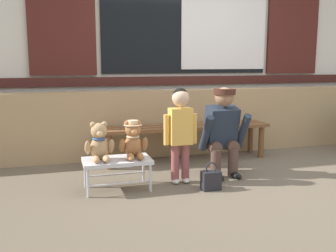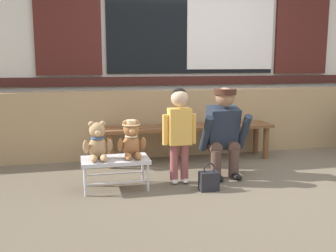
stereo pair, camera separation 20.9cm
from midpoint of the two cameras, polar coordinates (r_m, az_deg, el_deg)
name	(u,v)px [view 2 (the right image)]	position (r m, az deg, el deg)	size (l,w,h in m)	color
ground_plane	(245,185)	(3.97, 12.89, -8.49)	(60.00, 60.00, 0.00)	brown
brick_low_wall	(201,121)	(5.16, 6.09, 0.68)	(7.78, 0.25, 0.85)	tan
shop_facade	(191,21)	(5.62, 4.57, 15.27)	(7.94, 0.26, 3.55)	silver
wooden_bench_long	(189,131)	(4.74, 4.37, -0.72)	(2.10, 0.40, 0.44)	brown
small_display_bench	(115,162)	(3.71, -6.23, -5.29)	(0.64, 0.36, 0.30)	silver
teddy_bear_plain	(98,142)	(3.65, -8.78, -2.41)	(0.28, 0.26, 0.36)	tan
teddy_bear_with_hat	(131,140)	(3.69, -3.82, -2.06)	(0.28, 0.27, 0.36)	#A86B3D
child_standing	(179,125)	(3.80, 3.27, 0.14)	(0.35, 0.18, 0.96)	#994C4C
adult_crouching	(224,131)	(4.13, 9.68, -0.81)	(0.50, 0.49, 0.95)	brown
handbag_on_ground	(209,181)	(3.72, 7.70, -8.03)	(0.18, 0.11, 0.27)	#232328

